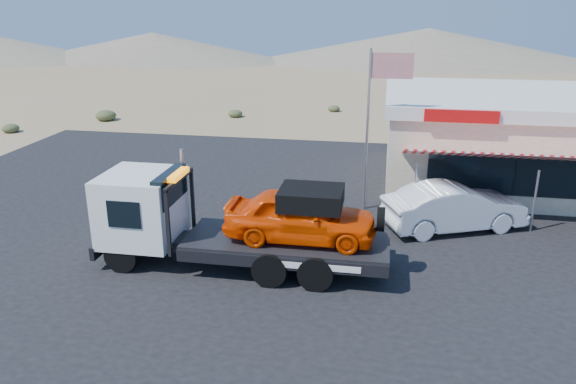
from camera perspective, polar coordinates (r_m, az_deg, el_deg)
name	(u,v)px	position (r m, az deg, el deg)	size (l,w,h in m)	color
ground	(210,249)	(18.39, -7.88, -5.72)	(120.00, 120.00, 0.00)	#8B754F
asphalt_lot	(288,218)	(20.61, -0.04, -2.70)	(32.00, 24.00, 0.02)	black
tow_truck	(234,218)	(16.59, -5.48, -2.67)	(8.52, 2.53, 2.85)	black
white_sedan	(454,207)	(20.22, 16.52, -1.49)	(1.71, 4.89, 1.61)	silver
jerky_store	(506,138)	(25.96, 21.31, 5.16)	(10.40, 9.97, 3.90)	#C3B593
flagpole	(375,112)	(20.71, 8.79, 8.02)	(1.55, 0.10, 6.00)	#99999E
desert_scrub	(5,151)	(32.07, -26.81, 3.74)	(23.70, 34.49, 0.72)	#394324
distant_hills	(268,47)	(72.80, -2.02, 14.52)	(126.00, 48.00, 4.20)	#726B59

